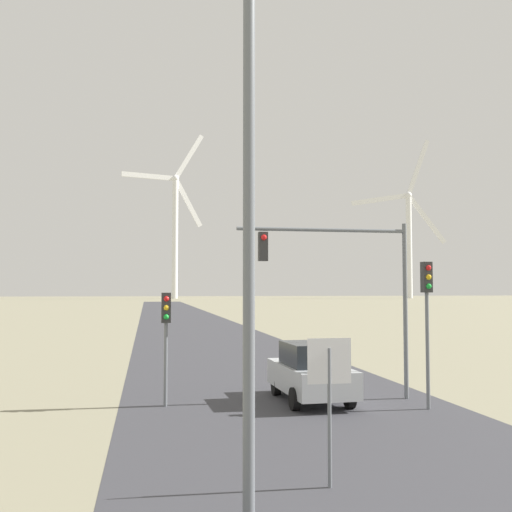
% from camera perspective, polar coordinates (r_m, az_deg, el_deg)
% --- Properties ---
extents(road_surface, '(10.00, 240.00, 0.01)m').
position_cam_1_polar(road_surface, '(49.89, -5.51, -7.17)').
color(road_surface, '#38383D').
rests_on(road_surface, ground).
extents(streetlamp, '(2.76, 0.32, 11.88)m').
position_cam_1_polar(streetlamp, '(9.63, -0.67, 19.68)').
color(streetlamp, slate).
rests_on(streetlamp, ground).
extents(stop_sign_near, '(0.81, 0.07, 2.61)m').
position_cam_1_polar(stop_sign_near, '(10.92, 7.00, -11.88)').
color(stop_sign_near, slate).
rests_on(stop_sign_near, ground).
extents(traffic_light_post_near_left, '(0.28, 0.34, 3.38)m').
position_cam_1_polar(traffic_light_post_near_left, '(18.21, -8.57, -6.30)').
color(traffic_light_post_near_left, slate).
rests_on(traffic_light_post_near_left, ground).
extents(traffic_light_post_near_right, '(0.28, 0.33, 4.29)m').
position_cam_1_polar(traffic_light_post_near_right, '(18.27, 15.98, -4.16)').
color(traffic_light_post_near_right, slate).
rests_on(traffic_light_post_near_right, ground).
extents(traffic_light_mast_overhead, '(5.56, 0.35, 5.61)m').
position_cam_1_polar(traffic_light_mast_overhead, '(19.14, 8.46, -1.32)').
color(traffic_light_mast_overhead, slate).
rests_on(traffic_light_mast_overhead, ground).
extents(car_approaching, '(1.95, 4.16, 1.83)m').
position_cam_1_polar(car_approaching, '(19.02, 5.25, -10.94)').
color(car_approaching, '#B7BCC1').
rests_on(car_approaching, ground).
extents(wind_turbine_left, '(30.74, 7.91, 63.35)m').
position_cam_1_polar(wind_turbine_left, '(227.98, -7.71, 3.08)').
color(wind_turbine_left, white).
rests_on(wind_turbine_left, ground).
extents(wind_turbine_center, '(39.00, 2.60, 62.39)m').
position_cam_1_polar(wind_turbine_center, '(239.70, 14.36, 2.27)').
color(wind_turbine_center, white).
rests_on(wind_turbine_center, ground).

